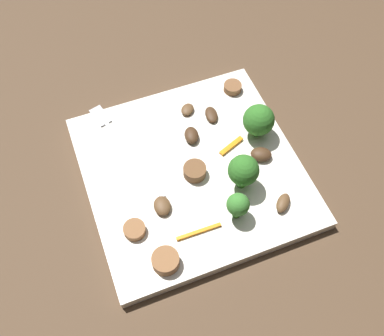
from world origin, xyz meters
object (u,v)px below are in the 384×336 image
at_px(mushroom_0, 191,135).
at_px(pepper_strip_1, 231,146).
at_px(plate, 192,171).
at_px(mushroom_3, 283,203).
at_px(mushroom_2, 261,154).
at_px(sausage_slice_2, 197,170).
at_px(mushroom_5, 211,115).
at_px(sausage_slice_1, 134,230).
at_px(broccoli_floret_0, 243,171).
at_px(broccoli_floret_2, 259,120).
at_px(mushroom_4, 187,109).
at_px(fork, 122,143).
at_px(broccoli_floret_1, 238,205).
at_px(pepper_strip_0, 199,232).
at_px(mushroom_1, 162,206).
at_px(sausage_slice_0, 166,261).
at_px(sausage_slice_3, 233,87).

bearing_deg(mushroom_0, pepper_strip_1, -126.56).
bearing_deg(plate, mushroom_3, -136.69).
distance_m(plate, mushroom_2, 0.10).
bearing_deg(sausage_slice_2, plate, 18.34).
bearing_deg(mushroom_5, sausage_slice_1, 130.19).
distance_m(mushroom_0, mushroom_3, 0.16).
xyz_separation_m(broccoli_floret_0, sausage_slice_1, (-0.01, 0.15, -0.03)).
height_order(mushroom_3, mushroom_5, mushroom_3).
height_order(broccoli_floret_2, mushroom_4, broccoli_floret_2).
bearing_deg(broccoli_floret_2, mushroom_0, 73.53).
xyz_separation_m(plate, mushroom_4, (0.09, -0.03, 0.01)).
bearing_deg(broccoli_floret_0, fork, 47.09).
height_order(fork, mushroom_3, mushroom_3).
distance_m(broccoli_floret_0, mushroom_4, 0.14).
height_order(fork, broccoli_floret_0, broccoli_floret_0).
bearing_deg(broccoli_floret_2, fork, 74.22).
xyz_separation_m(broccoli_floret_1, sausage_slice_1, (0.02, 0.12, -0.02)).
xyz_separation_m(broccoli_floret_0, pepper_strip_0, (-0.04, 0.08, -0.03)).
xyz_separation_m(broccoli_floret_2, mushroom_0, (0.03, 0.09, -0.02)).
distance_m(sausage_slice_2, mushroom_0, 0.06).
height_order(broccoli_floret_0, mushroom_1, broccoli_floret_0).
xyz_separation_m(sausage_slice_0, pepper_strip_0, (0.02, -0.05, -0.01)).
height_order(sausage_slice_0, mushroom_1, sausage_slice_0).
relative_size(fork, pepper_strip_0, 3.07).
relative_size(broccoli_floret_2, mushroom_2, 1.85).
distance_m(broccoli_floret_2, mushroom_1, 0.17).
bearing_deg(mushroom_1, sausage_slice_0, 164.08).
relative_size(broccoli_floret_1, broccoli_floret_2, 0.82).
relative_size(mushroom_1, mushroom_5, 0.95).
relative_size(sausage_slice_3, mushroom_5, 0.90).
xyz_separation_m(plate, mushroom_5, (0.07, -0.06, 0.01)).
bearing_deg(pepper_strip_0, mushroom_2, -58.61).
bearing_deg(mushroom_2, sausage_slice_2, 85.40).
bearing_deg(mushroom_2, fork, 62.37).
bearing_deg(mushroom_4, fork, 101.15).
xyz_separation_m(mushroom_5, pepper_strip_0, (-0.16, 0.08, -0.00)).
relative_size(fork, pepper_strip_1, 4.43).
bearing_deg(mushroom_2, mushroom_4, 30.44).
relative_size(sausage_slice_0, mushroom_5, 1.12).
bearing_deg(broccoli_floret_0, sausage_slice_2, 52.21).
xyz_separation_m(fork, sausage_slice_3, (0.03, -0.18, 0.00)).
bearing_deg(mushroom_2, broccoli_floret_0, 124.68).
xyz_separation_m(sausage_slice_1, mushroom_3, (-0.03, -0.19, 0.00)).
xyz_separation_m(sausage_slice_3, mushroom_1, (-0.15, 0.16, 0.00)).
bearing_deg(sausage_slice_0, mushroom_4, -27.15).
relative_size(mushroom_2, pepper_strip_1, 0.71).
height_order(fork, sausage_slice_0, sausage_slice_0).
relative_size(mushroom_1, mushroom_2, 0.97).
bearing_deg(pepper_strip_1, plate, 101.37).
height_order(broccoli_floret_1, mushroom_4, broccoli_floret_1).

